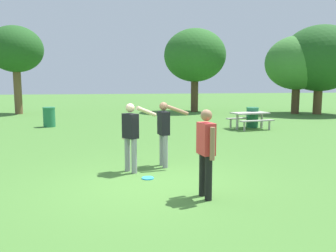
# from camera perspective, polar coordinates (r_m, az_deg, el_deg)

# --- Properties ---
(ground_plane) EXTENTS (120.00, 120.00, 0.00)m
(ground_plane) POSITION_cam_1_polar(r_m,az_deg,el_deg) (7.15, -3.35, -9.81)
(ground_plane) COLOR #447530
(person_thrower) EXTENTS (0.73, 0.61, 1.64)m
(person_thrower) POSITION_cam_1_polar(r_m,az_deg,el_deg) (8.37, -0.68, -0.52)
(person_thrower) COLOR gray
(person_thrower) RESTS_ON ground
(person_catcher) EXTENTS (0.27, 0.61, 1.64)m
(person_catcher) POSITION_cam_1_polar(r_m,az_deg,el_deg) (6.09, 6.51, -3.72)
(person_catcher) COLOR black
(person_catcher) RESTS_ON ground
(person_bystander) EXTENTS (0.83, 0.53, 1.64)m
(person_bystander) POSITION_cam_1_polar(r_m,az_deg,el_deg) (7.88, -6.37, -1.05)
(person_bystander) COLOR gray
(person_bystander) RESTS_ON ground
(frisbee) EXTENTS (0.27, 0.27, 0.03)m
(frisbee) POSITION_cam_1_polar(r_m,az_deg,el_deg) (7.50, -3.49, -8.89)
(frisbee) COLOR #2D9EDB
(frisbee) RESTS_ON ground
(picnic_table_near) EXTENTS (1.91, 1.67, 0.77)m
(picnic_table_near) POSITION_cam_1_polar(r_m,az_deg,el_deg) (15.85, 13.83, 1.54)
(picnic_table_near) COLOR #B2ADA3
(picnic_table_near) RESTS_ON ground
(trash_can_beside_table) EXTENTS (0.59, 0.59, 0.96)m
(trash_can_beside_table) POSITION_cam_1_polar(r_m,az_deg,el_deg) (16.48, 14.23, 1.46)
(trash_can_beside_table) COLOR #1E663D
(trash_can_beside_table) RESTS_ON ground
(trash_can_further_along) EXTENTS (0.59, 0.59, 0.96)m
(trash_can_further_along) POSITION_cam_1_polar(r_m,az_deg,el_deg) (17.12, -19.68, 1.47)
(trash_can_further_along) COLOR #237047
(trash_can_further_along) RESTS_ON ground
(tree_tall_left) EXTENTS (3.64, 3.64, 5.93)m
(tree_tall_left) POSITION_cam_1_polar(r_m,az_deg,el_deg) (25.17, -24.65, 11.75)
(tree_tall_left) COLOR brown
(tree_tall_left) RESTS_ON ground
(tree_broad_center) EXTENTS (4.51, 4.51, 6.04)m
(tree_broad_center) POSITION_cam_1_polar(r_m,az_deg,el_deg) (24.90, 4.63, 11.90)
(tree_broad_center) COLOR #4C3823
(tree_broad_center) RESTS_ON ground
(tree_far_right) EXTENTS (4.30, 4.30, 5.32)m
(tree_far_right) POSITION_cam_1_polar(r_m,az_deg,el_deg) (24.74, 21.24, 10.00)
(tree_far_right) COLOR #4C3823
(tree_far_right) RESTS_ON ground
(tree_slender_mid) EXTENTS (5.18, 5.18, 5.97)m
(tree_slender_mid) POSITION_cam_1_polar(r_m,az_deg,el_deg) (25.07, 24.57, 10.44)
(tree_slender_mid) COLOR brown
(tree_slender_mid) RESTS_ON ground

